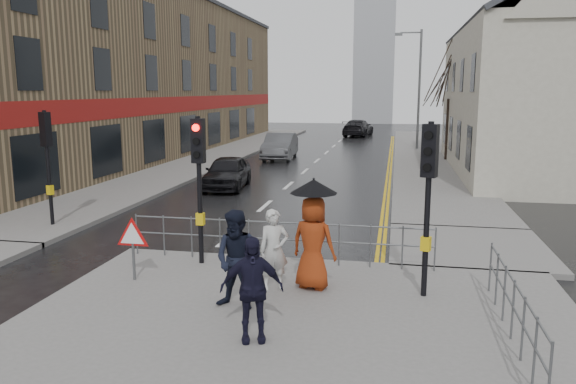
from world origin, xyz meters
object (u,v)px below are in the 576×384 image
at_px(pedestrian_a, 274,250).
at_px(pedestrian_with_umbrella, 313,232).
at_px(pedestrian_d, 252,289).
at_px(car_parked, 227,172).
at_px(pedestrian_b, 238,260).
at_px(car_mid, 280,146).

height_order(pedestrian_a, pedestrian_with_umbrella, pedestrian_with_umbrella).
xyz_separation_m(pedestrian_a, pedestrian_d, (0.16, -2.38, 0.04)).
bearing_deg(pedestrian_d, pedestrian_with_umbrella, 60.08).
height_order(pedestrian_d, car_parked, pedestrian_d).
xyz_separation_m(pedestrian_a, pedestrian_b, (-0.43, -1.11, 0.10)).
relative_size(pedestrian_b, pedestrian_with_umbrella, 0.82).
xyz_separation_m(pedestrian_with_umbrella, car_parked, (-5.44, 11.85, -0.63)).
bearing_deg(car_mid, pedestrian_with_umbrella, -79.33).
relative_size(pedestrian_with_umbrella, pedestrian_d, 1.30).
distance_m(pedestrian_b, car_mid, 24.14).
distance_m(pedestrian_a, car_parked, 12.93).
relative_size(pedestrian_a, car_parked, 0.41).
distance_m(pedestrian_a, pedestrian_d, 2.39).
relative_size(pedestrian_with_umbrella, car_mid, 0.47).
bearing_deg(pedestrian_a, pedestrian_with_umbrella, -8.25).
xyz_separation_m(pedestrian_a, car_parked, (-4.68, 12.05, -0.28)).
xyz_separation_m(pedestrian_b, car_parked, (-4.25, 13.16, -0.38)).
relative_size(pedestrian_a, pedestrian_d, 0.95).
bearing_deg(pedestrian_b, pedestrian_d, -57.99).
relative_size(pedestrian_a, pedestrian_with_umbrella, 0.73).
relative_size(pedestrian_d, car_mid, 0.36).
distance_m(pedestrian_a, car_mid, 23.13).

